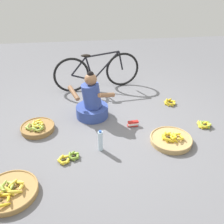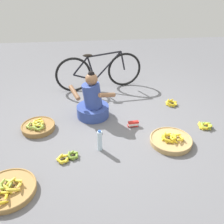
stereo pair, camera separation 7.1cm
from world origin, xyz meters
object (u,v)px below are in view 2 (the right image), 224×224
object	(u,v)px
vendor_woman_front	(93,103)
banana_basket_back_left	(171,140)
packet_carton_stack	(133,124)
bicycle_leaning	(99,71)
loose_bananas_front_right	(206,126)
banana_basket_front_center	(8,189)
loose_bananas_back_center	(171,103)
loose_bananas_back_right	(68,157)
water_bottle	(100,141)
banana_basket_near_vendor	(38,127)

from	to	relation	value
vendor_woman_front	banana_basket_back_left	bearing A→B (deg)	-39.01
banana_basket_back_left	packet_carton_stack	distance (m)	0.64
bicycle_leaning	loose_bananas_front_right	world-z (taller)	bicycle_leaning
bicycle_leaning	banana_basket_front_center	bearing A→B (deg)	-114.75
loose_bananas_front_right	bicycle_leaning	bearing A→B (deg)	133.69
loose_bananas_back_center	banana_basket_back_left	bearing A→B (deg)	-108.35
loose_bananas_back_right	loose_bananas_back_center	world-z (taller)	loose_bananas_back_center
packet_carton_stack	loose_bananas_back_right	bearing A→B (deg)	-146.69
loose_bananas_back_center	water_bottle	world-z (taller)	water_bottle
bicycle_leaning	banana_basket_near_vendor	distance (m)	1.72
banana_basket_back_left	loose_bananas_front_right	xyz separation A→B (m)	(0.65, 0.31, -0.02)
banana_basket_front_center	loose_bananas_back_center	bearing A→B (deg)	35.67
bicycle_leaning	loose_bananas_back_center	distance (m)	1.50
water_bottle	banana_basket_near_vendor	bearing A→B (deg)	147.23
banana_basket_front_center	loose_bananas_back_right	world-z (taller)	banana_basket_front_center
water_bottle	loose_bananas_front_right	bearing A→B (deg)	11.83
loose_bananas_back_right	banana_basket_back_left	bearing A→B (deg)	7.04
banana_basket_back_left	loose_bananas_front_right	world-z (taller)	banana_basket_back_left
loose_bananas_back_right	loose_bananas_back_center	bearing A→B (deg)	35.05
packet_carton_stack	vendor_woman_front	bearing A→B (deg)	147.34
banana_basket_near_vendor	packet_carton_stack	distance (m)	1.44
banana_basket_front_center	banana_basket_back_left	bearing A→B (deg)	17.71
loose_bananas_back_right	loose_bananas_front_right	xyz separation A→B (m)	(2.06, 0.49, 0.00)
loose_bananas_back_right	loose_bananas_front_right	size ratio (longest dim) A/B	1.29
banana_basket_near_vendor	water_bottle	size ratio (longest dim) A/B	1.61
loose_bananas_front_right	water_bottle	bearing A→B (deg)	-168.17
vendor_woman_front	loose_bananas_back_right	size ratio (longest dim) A/B	2.59
banana_basket_front_center	loose_bananas_back_right	distance (m)	0.78
bicycle_leaning	banana_basket_near_vendor	world-z (taller)	bicycle_leaning
bicycle_leaning	banana_basket_front_center	world-z (taller)	bicycle_leaning
vendor_woman_front	water_bottle	size ratio (longest dim) A/B	2.51
banana_basket_front_center	banana_basket_near_vendor	size ratio (longest dim) A/B	1.21
vendor_woman_front	loose_bananas_back_center	xyz separation A→B (m)	(1.40, 0.22, -0.22)
banana_basket_near_vendor	loose_bananas_front_right	bearing A→B (deg)	-5.19
vendor_woman_front	banana_basket_front_center	bearing A→B (deg)	-123.48
loose_bananas_back_right	banana_basket_front_center	bearing A→B (deg)	-142.60
banana_basket_back_left	water_bottle	size ratio (longest dim) A/B	1.88
vendor_woman_front	banana_basket_front_center	world-z (taller)	vendor_woman_front
vendor_woman_front	loose_bananas_back_right	distance (m)	1.11
banana_basket_back_left	loose_bananas_back_center	bearing A→B (deg)	71.65
banana_basket_front_center	loose_bananas_front_right	size ratio (longest dim) A/B	2.59
vendor_woman_front	banana_basket_near_vendor	xyz separation A→B (m)	(-0.84, -0.30, -0.20)
banana_basket_back_left	bicycle_leaning	bearing A→B (deg)	114.44
loose_bananas_front_right	water_bottle	xyz separation A→B (m)	(-1.64, -0.34, 0.12)
banana_basket_front_center	packet_carton_stack	bearing A→B (deg)	34.96
loose_bananas_back_center	vendor_woman_front	bearing A→B (deg)	-171.16
vendor_woman_front	loose_bananas_front_right	bearing A→B (deg)	-17.46
loose_bananas_back_center	bicycle_leaning	bearing A→B (deg)	145.60
vendor_woman_front	banana_basket_back_left	xyz separation A→B (m)	(1.04, -0.85, -0.20)
banana_basket_back_left	banana_basket_near_vendor	xyz separation A→B (m)	(-1.88, 0.54, 0.00)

